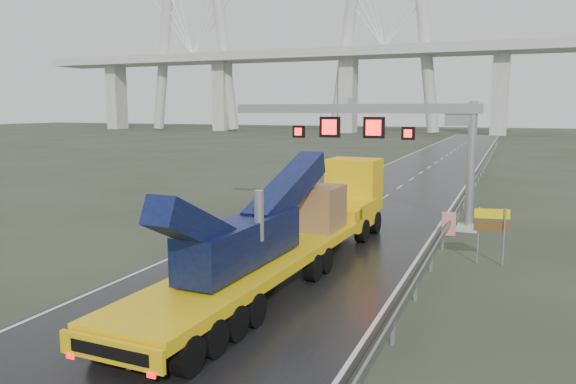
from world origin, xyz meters
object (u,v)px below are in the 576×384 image
at_px(sign_gantry, 386,129).
at_px(exit_sign_pair, 491,225).
at_px(striped_barrier, 449,224).
at_px(heavy_haul_truck, 303,222).

distance_m(sign_gantry, exit_sign_pair, 10.11).
height_order(exit_sign_pair, striped_barrier, exit_sign_pair).
bearing_deg(striped_barrier, exit_sign_pair, -76.46).
xyz_separation_m(sign_gantry, heavy_haul_truck, (-1.47, -9.90, -3.71)).
xyz_separation_m(sign_gantry, striped_barrier, (3.90, -1.60, -5.00)).
relative_size(heavy_haul_truck, striped_barrier, 17.07).
relative_size(sign_gantry, striped_barrier, 12.12).
xyz_separation_m(sign_gantry, exit_sign_pair, (6.24, -6.97, -3.83)).
height_order(sign_gantry, striped_barrier, sign_gantry).
height_order(heavy_haul_truck, exit_sign_pair, heavy_haul_truck).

